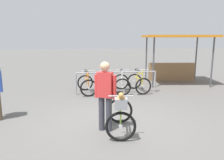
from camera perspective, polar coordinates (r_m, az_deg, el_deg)
name	(u,v)px	position (r m, az deg, el deg)	size (l,w,h in m)	color
ground_plane	(113,122)	(5.76, 0.19, -11.00)	(80.00, 80.00, 0.00)	#605E5B
bike_rack_rail	(116,77)	(8.46, 1.19, 0.81)	(3.21, 0.14, 0.88)	#99999E
racked_bike_orange	(87,84)	(8.59, -6.64, -1.13)	(0.81, 1.19, 0.97)	black
racked_bike_blue	(104,84)	(8.63, -1.99, -1.00)	(0.75, 1.16, 0.97)	black
racked_bike_white	(122,83)	(8.73, 2.58, -0.87)	(0.77, 1.18, 0.98)	black
racked_bike_yellow	(139,83)	(8.89, 7.02, -0.73)	(0.79, 1.16, 0.97)	black
featured_bicycle	(120,113)	(4.95, 2.21, -8.77)	(0.79, 1.24, 1.09)	black
person_with_featured_bike	(105,93)	(4.99, -1.82, -3.50)	(0.49, 0.32, 1.64)	#383842
market_stall	(175,54)	(11.14, 16.21, 6.61)	(3.31, 2.59, 2.30)	#4C4C51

